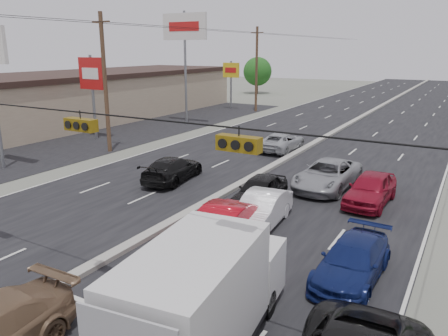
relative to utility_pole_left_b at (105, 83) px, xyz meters
The scene contains 21 objects.
ground 20.18m from the utility_pole_left_b, 50.19° to the right, with size 200.00×200.00×0.00m, color #606356.
road_surface 20.18m from the utility_pole_left_b, 50.19° to the left, with size 20.00×160.00×0.02m, color black.
center_median 20.16m from the utility_pole_left_b, 50.19° to the left, with size 0.50×160.00×0.20m, color gray.
strip_mall 17.03m from the utility_pole_left_b, 143.47° to the left, with size 12.00×42.00×4.60m, color tan.
parking_lot 12.10m from the utility_pole_left_b, 114.23° to the left, with size 10.00×42.00×0.02m, color black.
utility_pole_left_b is the anchor object (origin of this frame).
utility_pole_left_c 25.00m from the utility_pole_left_b, 90.00° to the left, with size 1.60×0.30×10.00m.
traffic_signals 20.45m from the utility_pole_left_b, 47.18° to the right, with size 25.00×0.30×0.54m.
pole_sign_mid 5.41m from the utility_pole_left_b, 146.31° to the left, with size 2.60×0.25×7.00m.
pole_sign_billboard 13.68m from the utility_pole_left_b, 98.75° to the left, with size 5.00×0.25×11.00m.
pole_sign_far 25.25m from the utility_pole_left_b, 97.97° to the left, with size 2.20×0.25×6.00m.
tree_left_far 46.01m from the utility_pole_left_b, 101.92° to the left, with size 4.80×4.80×6.12m.
box_truck 24.26m from the utility_pole_left_b, 40.11° to the right, with size 2.89×6.46×3.17m.
red_sedan 18.91m from the utility_pole_left_b, 32.66° to the right, with size 1.66×4.75×1.56m, color #A10915.
queue_car_a 16.20m from the utility_pole_left_b, 18.38° to the right, with size 1.72×4.29×1.46m, color black.
queue_car_b 18.11m from the utility_pole_left_b, 24.40° to the right, with size 1.54×4.42×1.46m, color white.
queue_car_c 17.43m from the utility_pole_left_b, ahead, with size 2.56×5.55×1.54m, color gray.
queue_car_d 23.28m from the utility_pole_left_b, 25.64° to the right, with size 1.85×4.56×1.32m, color #101C54.
queue_car_e 20.07m from the utility_pole_left_b, ahead, with size 1.85×4.60×1.57m, color maroon.
oncoming_near 10.38m from the utility_pole_left_b, 23.35° to the right, with size 1.98×4.88×1.42m, color black.
oncoming_far 13.70m from the utility_pole_left_b, 31.12° to the left, with size 2.28×4.95×1.38m, color #A2A5AA.
Camera 1 is at (10.99, -8.43, 7.51)m, focal length 35.00 mm.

